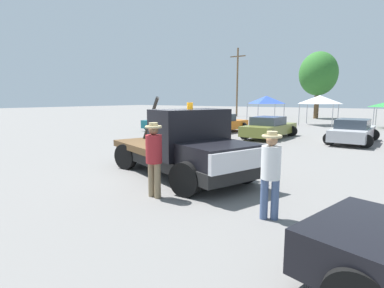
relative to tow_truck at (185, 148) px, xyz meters
name	(u,v)px	position (x,y,z in m)	size (l,w,h in m)	color
ground_plane	(179,175)	(-0.32, 0.12, -0.92)	(160.00, 160.00, 0.00)	slate
tow_truck	(185,148)	(0.00, 0.00, 0.00)	(5.98, 3.88, 2.51)	black
person_near_truck	(271,168)	(3.35, -1.71, 0.15)	(0.40, 0.40, 1.80)	#475B84
person_at_hood	(154,154)	(0.51, -2.00, 0.18)	(0.41, 0.41, 1.86)	#847051
parked_car_teal	(169,122)	(-9.51, 10.97, -0.27)	(2.57, 4.44, 1.34)	#196670
parked_car_orange	(221,123)	(-5.31, 11.78, -0.27)	(2.88, 4.59, 1.34)	orange
parked_car_olive	(269,128)	(-1.25, 10.68, -0.27)	(2.54, 4.90, 1.34)	olive
parked_car_silver	(353,131)	(3.34, 11.23, -0.27)	(2.44, 4.84, 1.34)	#B7B7BC
canopy_tent_blue	(266,100)	(-5.71, 21.76, 1.42)	(2.88, 2.88, 2.72)	#9E9EA3
canopy_tent_white	(320,100)	(-0.76, 22.19, 1.43)	(2.90, 2.90, 2.74)	#9E9EA3
tree_left	(318,74)	(-3.19, 32.28, 4.53)	(4.55, 4.55, 8.12)	brown
utility_pole	(237,81)	(-13.26, 30.53, 3.96)	(2.20, 0.24, 9.23)	brown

